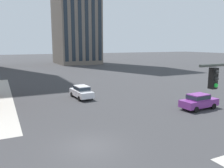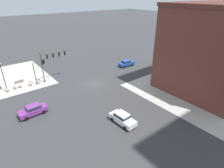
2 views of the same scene
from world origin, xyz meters
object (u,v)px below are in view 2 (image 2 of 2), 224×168
object	(u,v)px
bollard_sphere_curb_e	(7,90)
bench_near_signal	(19,81)
bollard_sphere_curb_a	(38,82)
street_lamp_corner_near	(34,70)
bollard_sphere_curb_d	(15,87)
bollard_sphere_curb_b	(30,84)
car_main_southbound_near	(122,118)
traffic_signal_main	(49,61)
car_cross_eastbound	(33,110)
car_main_northbound_near	(126,63)
bollard_sphere_curb_c	(20,86)
street_lamp_mid_sidewalk	(3,74)

from	to	relation	value
bollard_sphere_curb_e	bench_near_signal	bearing A→B (deg)	-134.09
bollard_sphere_curb_a	street_lamp_corner_near	bearing A→B (deg)	-10.66
bollard_sphere_curb_d	bench_near_signal	bearing A→B (deg)	-118.65
bollard_sphere_curb_b	bollard_sphere_curb_e	distance (m)	4.38
bench_near_signal	car_main_southbound_near	bearing A→B (deg)	109.26
traffic_signal_main	bollard_sphere_curb_b	bearing A→B (deg)	-2.80
bollard_sphere_curb_d	car_cross_eastbound	size ratio (longest dim) A/B	0.15
bollard_sphere_curb_e	street_lamp_corner_near	xyz separation A→B (m)	(-5.69, 0.06, 2.92)
car_main_northbound_near	bollard_sphere_curb_c	bearing A→B (deg)	-8.90
bollard_sphere_curb_d	street_lamp_mid_sidewalk	distance (m)	3.76
bollard_sphere_curb_e	car_main_northbound_near	size ratio (longest dim) A/B	0.15
bollard_sphere_curb_c	traffic_signal_main	bearing A→B (deg)	175.03
car_main_northbound_near	car_main_southbound_near	distance (m)	24.56
bench_near_signal	street_lamp_mid_sidewalk	size ratio (longest dim) A/B	0.30
bollard_sphere_curb_e	car_main_southbound_near	xyz separation A→B (m)	(-11.53, 21.65, 0.57)
bench_near_signal	car_main_southbound_near	world-z (taller)	car_main_southbound_near
bollard_sphere_curb_a	bollard_sphere_curb_c	size ratio (longest dim) A/B	1.00
bench_near_signal	car_main_northbound_near	xyz separation A→B (m)	(-25.48, 6.80, 0.59)
traffic_signal_main	street_lamp_corner_near	size ratio (longest dim) A/B	1.31
bollard_sphere_curb_d	street_lamp_mid_sidewalk	size ratio (longest dim) A/B	0.11
bollard_sphere_curb_a	car_cross_eastbound	xyz separation A→B (m)	(4.33, 11.04, 0.57)
car_main_southbound_near	car_cross_eastbound	distance (m)	14.37
bollard_sphere_curb_a	bollard_sphere_curb_c	distance (m)	3.62
bollard_sphere_curb_b	car_main_northbound_near	bearing A→B (deg)	171.19
street_lamp_mid_sidewalk	traffic_signal_main	bearing A→B (deg)	177.26
bench_near_signal	street_lamp_corner_near	size ratio (longest dim) A/B	0.35
traffic_signal_main	car_main_southbound_near	size ratio (longest dim) A/B	1.51
car_main_northbound_near	car_cross_eastbound	world-z (taller)	same
traffic_signal_main	bollard_sphere_curb_b	distance (m)	6.28
bollard_sphere_curb_d	car_main_southbound_near	size ratio (longest dim) A/B	0.15
traffic_signal_main	car_cross_eastbound	bearing A→B (deg)	56.15
bollard_sphere_curb_a	car_main_southbound_near	distance (m)	22.22
bench_near_signal	bollard_sphere_curb_e	bearing A→B (deg)	45.91
bollard_sphere_curb_c	street_lamp_corner_near	bearing A→B (deg)	174.00
traffic_signal_main	bench_near_signal	world-z (taller)	traffic_signal_main
street_lamp_mid_sidewalk	bollard_sphere_curb_e	bearing A→B (deg)	105.97
car_main_northbound_near	bollard_sphere_curb_a	bearing A→B (deg)	-9.29
traffic_signal_main	street_lamp_mid_sidewalk	bearing A→B (deg)	-2.74
bollard_sphere_curb_c	street_lamp_mid_sidewalk	distance (m)	4.22
street_lamp_corner_near	traffic_signal_main	bearing A→B (deg)	176.05
car_main_northbound_near	car_main_southbound_near	xyz separation A→B (m)	(16.86, 17.86, 0.00)
bollard_sphere_curb_c	car_main_northbound_near	xyz separation A→B (m)	(-25.97, 4.07, 0.57)
bollard_sphere_curb_b	car_main_southbound_near	size ratio (longest dim) A/B	0.15
traffic_signal_main	bollard_sphere_curb_c	size ratio (longest dim) A/B	9.86
bollard_sphere_curb_a	bollard_sphere_curb_c	xyz separation A→B (m)	(3.60, -0.41, 0.00)
bollard_sphere_curb_e	street_lamp_mid_sidewalk	xyz separation A→B (m)	(0.04, -0.14, 3.42)
bollard_sphere_curb_b	bench_near_signal	size ratio (longest dim) A/B	0.38
street_lamp_corner_near	bollard_sphere_curb_a	bearing A→B (deg)	169.34
bollard_sphere_curb_a	bench_near_signal	distance (m)	4.42
bollard_sphere_curb_a	car_main_northbound_near	world-z (taller)	car_main_northbound_near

